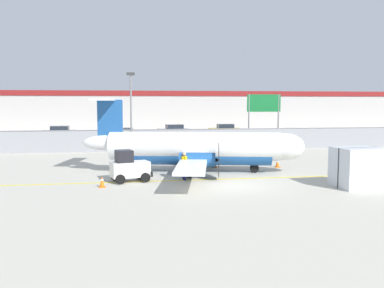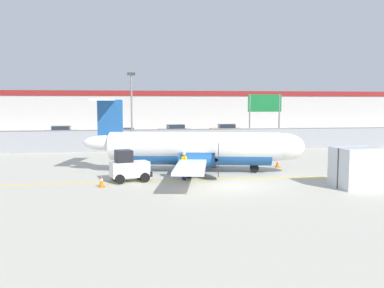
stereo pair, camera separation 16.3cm
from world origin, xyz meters
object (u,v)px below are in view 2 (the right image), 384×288
at_px(parked_car_2, 175,130).
at_px(traffic_cone_near_right, 101,182).
at_px(parked_car_3, 226,130).
at_px(parked_car_4, 298,135).
at_px(cargo_container, 357,168).
at_px(highway_sign, 265,108).
at_px(baggage_tug, 129,167).
at_px(parked_car_0, 60,132).
at_px(apron_light_pole, 132,107).
at_px(parked_car_1, 125,135).
at_px(traffic_cone_far_left, 278,163).
at_px(commuter_airplane, 198,148).
at_px(ground_crew_worker, 184,164).
at_px(traffic_cone_near_left, 214,163).

bearing_deg(parked_car_2, traffic_cone_near_right, 69.19).
bearing_deg(parked_car_3, parked_car_4, 121.15).
xyz_separation_m(cargo_container, highway_sign, (1.82, 21.32, 3.04)).
bearing_deg(baggage_tug, highway_sign, 36.51).
xyz_separation_m(parked_car_2, parked_car_3, (7.11, 0.08, 0.00)).
bearing_deg(baggage_tug, cargo_container, -31.36).
xyz_separation_m(parked_car_0, apron_light_pole, (8.76, -18.07, 3.41)).
height_order(apron_light_pole, highway_sign, apron_light_pole).
distance_m(parked_car_1, parked_car_3, 15.43).
height_order(parked_car_3, highway_sign, highway_sign).
bearing_deg(parked_car_4, traffic_cone_far_left, -112.98).
distance_m(traffic_cone_near_right, highway_sign, 25.02).
height_order(parked_car_1, parked_car_4, same).
height_order(parked_car_4, apron_light_pole, apron_light_pole).
bearing_deg(apron_light_pole, highway_sign, 18.66).
bearing_deg(parked_car_2, traffic_cone_far_left, 90.78).
bearing_deg(traffic_cone_far_left, cargo_container, -77.34).
bearing_deg(cargo_container, parked_car_2, 93.44).
bearing_deg(commuter_airplane, ground_crew_worker, -103.41).
bearing_deg(parked_car_1, apron_light_pole, -89.37).
bearing_deg(commuter_airplane, baggage_tug, -136.99).
relative_size(baggage_tug, apron_light_pole, 0.35).
relative_size(cargo_container, traffic_cone_far_left, 4.05).
bearing_deg(parked_car_0, apron_light_pole, 116.39).
distance_m(ground_crew_worker, traffic_cone_far_left, 8.42).
bearing_deg(traffic_cone_near_left, traffic_cone_far_left, -7.49).
bearing_deg(apron_light_pole, traffic_cone_far_left, -41.33).
height_order(parked_car_4, highway_sign, highway_sign).
bearing_deg(parked_car_3, cargo_container, 89.29).
bearing_deg(commuter_airplane, parked_car_4, 63.91).
height_order(commuter_airplane, cargo_container, commuter_airplane).
bearing_deg(parked_car_4, parked_car_3, 123.91).
height_order(parked_car_0, parked_car_1, same).
bearing_deg(ground_crew_worker, baggage_tug, -14.03).
xyz_separation_m(traffic_cone_near_right, parked_car_0, (-6.84, 32.53, 0.58)).
xyz_separation_m(ground_crew_worker, traffic_cone_near_left, (2.84, 4.62, -0.64)).
bearing_deg(parked_car_0, commuter_airplane, 115.18).
bearing_deg(parked_car_1, traffic_cone_near_right, -94.90).
relative_size(ground_crew_worker, traffic_cone_near_right, 2.66).
xyz_separation_m(parked_car_4, apron_light_pole, (-19.32, -8.85, 3.41)).
distance_m(baggage_tug, traffic_cone_near_left, 7.64).
bearing_deg(parked_car_0, parked_car_3, -175.71).
distance_m(parked_car_0, parked_car_3, 22.00).
xyz_separation_m(ground_crew_worker, highway_sign, (10.91, 17.68, 3.19)).
bearing_deg(parked_car_2, parked_car_4, 133.85).
relative_size(ground_crew_worker, cargo_container, 0.66).
xyz_separation_m(commuter_airplane, apron_light_pole, (-4.22, 10.21, 2.70)).
distance_m(parked_car_0, parked_car_2, 14.90).
relative_size(commuter_airplane, parked_car_0, 3.79).
distance_m(ground_crew_worker, cargo_container, 9.79).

